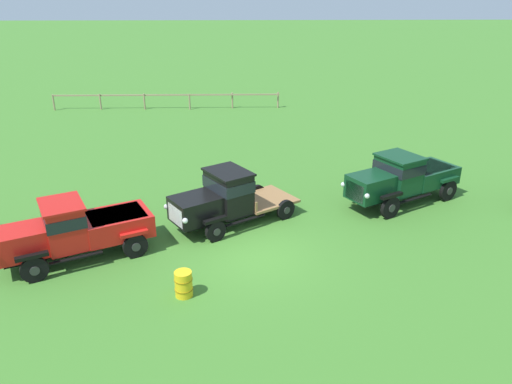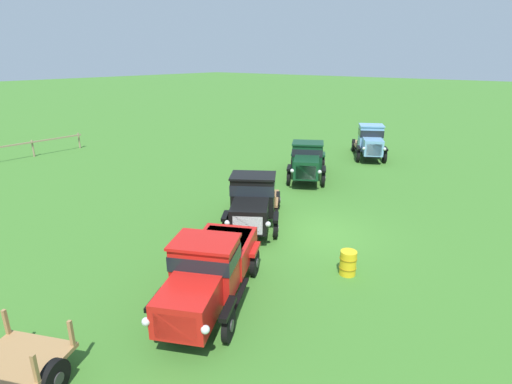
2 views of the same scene
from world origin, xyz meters
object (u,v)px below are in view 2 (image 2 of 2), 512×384
vintage_truck_far_side (307,159)px  oil_drum_beside_row (348,263)px  vintage_truck_midrow_center (253,201)px  vintage_truck_back_of_row (370,141)px  vintage_truck_second_in_line (209,268)px

vintage_truck_far_side → oil_drum_beside_row: bearing=-141.6°
vintage_truck_midrow_center → vintage_truck_back_of_row: 13.83m
vintage_truck_midrow_center → vintage_truck_far_side: 7.60m
vintage_truck_second_in_line → vintage_truck_midrow_center: vintage_truck_midrow_center is taller
vintage_truck_back_of_row → vintage_truck_far_side: bearing=171.4°
vintage_truck_second_in_line → vintage_truck_back_of_row: size_ratio=1.03×
vintage_truck_second_in_line → oil_drum_beside_row: vintage_truck_second_in_line is taller
vintage_truck_second_in_line → oil_drum_beside_row: bearing=-31.6°
vintage_truck_midrow_center → vintage_truck_back_of_row: vintage_truck_back_of_row is taller
oil_drum_beside_row → vintage_truck_second_in_line: bearing=148.4°
vintage_truck_midrow_center → oil_drum_beside_row: vintage_truck_midrow_center is taller
vintage_truck_second_in_line → vintage_truck_back_of_row: 18.92m
vintage_truck_midrow_center → vintage_truck_second_in_line: bearing=-154.0°
vintage_truck_second_in_line → vintage_truck_midrow_center: (4.83, 2.35, 0.04)m
vintage_truck_second_in_line → vintage_truck_back_of_row: (18.63, 3.31, 0.13)m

